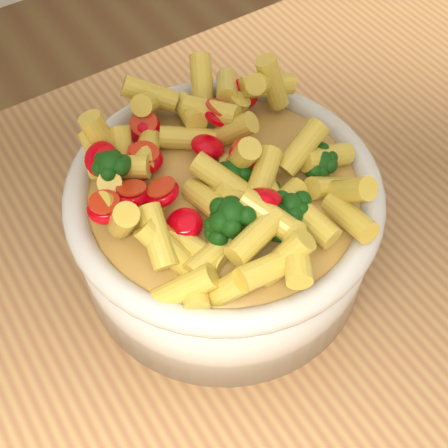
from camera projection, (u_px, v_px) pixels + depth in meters
table at (342, 317)px, 0.69m from camera, size 1.20×0.80×0.90m
serving_bowl at (224, 223)px, 0.57m from camera, size 0.27×0.27×0.12m
pasta_salad at (224, 170)px, 0.51m from camera, size 0.22×0.22×0.05m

